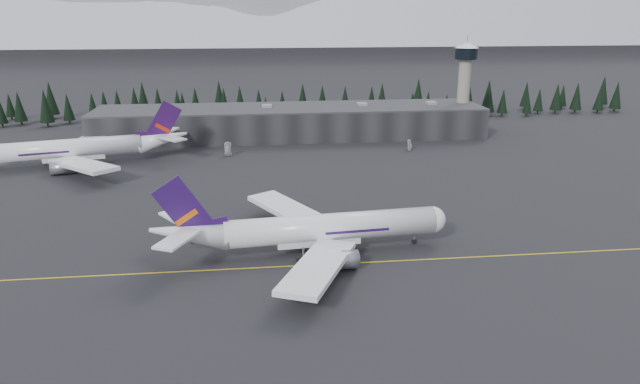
{
  "coord_description": "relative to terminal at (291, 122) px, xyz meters",
  "views": [
    {
      "loc": [
        -15.16,
        -110.88,
        51.44
      ],
      "look_at": [
        0.0,
        20.0,
        9.0
      ],
      "focal_mm": 32.0,
      "sensor_mm": 36.0,
      "label": 1
    }
  ],
  "objects": [
    {
      "name": "jet_main",
      "position": [
        -4.9,
        -120.37,
        -0.85
      ],
      "size": [
        65.76,
        60.51,
        19.34
      ],
      "rotation": [
        0.0,
        0.0,
        0.08
      ],
      "color": "white",
      "rests_on": "ground"
    },
    {
      "name": "gse_vehicle_a",
      "position": [
        -25.31,
        -30.55,
        -5.56
      ],
      "size": [
        3.22,
        5.64,
        1.48
      ],
      "primitive_type": "imported",
      "rotation": [
        0.0,
        0.0,
        0.15
      ],
      "color": "silver",
      "rests_on": "ground"
    },
    {
      "name": "taxiline",
      "position": [
        0.0,
        -127.0,
        -6.29
      ],
      "size": [
        400.0,
        0.4,
        0.02
      ],
      "primitive_type": "cube",
      "color": "gold",
      "rests_on": "ground"
    },
    {
      "name": "jet_parked",
      "position": [
        -74.21,
        -37.38,
        -0.41
      ],
      "size": [
        69.81,
        63.69,
        20.87
      ],
      "rotation": [
        0.0,
        0.0,
        3.38
      ],
      "color": "white",
      "rests_on": "ground"
    },
    {
      "name": "ground",
      "position": [
        0.0,
        -125.0,
        -6.3
      ],
      "size": [
        1400.0,
        1400.0,
        0.0
      ],
      "primitive_type": "plane",
      "color": "black",
      "rests_on": "ground"
    },
    {
      "name": "gse_vehicle_b",
      "position": [
        42.94,
        -30.21,
        -5.55
      ],
      "size": [
        4.7,
        2.69,
        1.51
      ],
      "primitive_type": "imported",
      "rotation": [
        0.0,
        0.0,
        -1.35
      ],
      "color": "#B8B9BB",
      "rests_on": "ground"
    },
    {
      "name": "control_tower",
      "position": [
        75.0,
        3.0,
        17.11
      ],
      "size": [
        10.0,
        10.0,
        37.7
      ],
      "color": "gray",
      "rests_on": "ground"
    },
    {
      "name": "terminal",
      "position": [
        0.0,
        0.0,
        0.0
      ],
      "size": [
        160.0,
        30.0,
        12.6
      ],
      "color": "black",
      "rests_on": "ground"
    },
    {
      "name": "treeline",
      "position": [
        0.0,
        37.0,
        1.2
      ],
      "size": [
        360.0,
        20.0,
        15.0
      ],
      "primitive_type": "cube",
      "color": "black",
      "rests_on": "ground"
    },
    {
      "name": "mountain_ridge",
      "position": [
        0.0,
        875.0,
        -6.3
      ],
      "size": [
        4400.0,
        900.0,
        420.0
      ],
      "primitive_type": null,
      "color": "white",
      "rests_on": "ground"
    }
  ]
}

